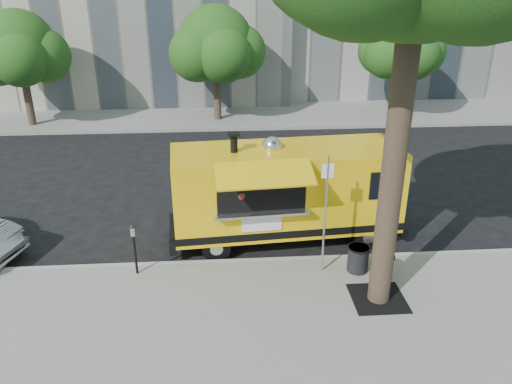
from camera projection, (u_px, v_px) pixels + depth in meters
The scene contains 13 objects.
ground at pixel (255, 246), 13.75m from camera, with size 120.00×120.00×0.00m, color black.
sidewalk at pixel (269, 342), 10.07m from camera, with size 60.00×6.00×0.15m, color gray.
curb at pixel (258, 262), 12.87m from camera, with size 60.00×0.14×0.16m, color #999993.
far_sidewalk at pixel (237, 116), 26.04m from camera, with size 60.00×5.00×0.15m, color gray.
tree_well at pixel (378, 298), 11.30m from camera, with size 1.20×1.20×0.02m, color black.
far_tree_a at pixel (19, 48), 22.81m from camera, with size 3.42×3.42×5.36m.
far_tree_b at pixel (216, 43), 23.73m from camera, with size 3.60×3.60×5.50m.
far_tree_c at pixel (402, 45), 24.09m from camera, with size 3.24×3.24×5.21m.
sign_post at pixel (325, 209), 11.69m from camera, with size 0.28×0.06×3.00m.
parking_meter at pixel (134, 244), 11.93m from camera, with size 0.11×0.11×1.33m.
food_truck at pixel (285, 191), 13.55m from camera, with size 6.55×3.34×3.15m.
trash_bin_left at pixel (358, 258), 12.24m from camera, with size 0.55×0.55×0.66m.
trash_bin_right at pixel (384, 265), 12.00m from camera, with size 0.49×0.49×0.59m.
Camera 1 is at (-0.83, -11.95, 6.92)m, focal length 35.00 mm.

